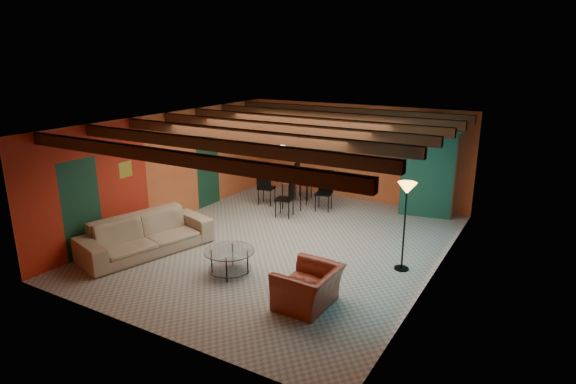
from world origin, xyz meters
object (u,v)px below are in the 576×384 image
Objects in this scene: potted_plant at (435,121)px; vase at (295,165)px; dining_table at (295,188)px; armoire at (430,173)px; armchair at (308,287)px; sofa at (146,235)px; floor_lamp at (404,227)px; coffee_table at (230,262)px.

vase is (-3.28, -1.29, -1.26)m from potted_plant.
dining_table is 0.95× the size of armoire.
armoire is at bearing 176.86° from armchair.
sofa is 1.24× the size of armoire.
sofa is 5.30m from floor_lamp.
armoire is at bearing 0.00° from potted_plant.
potted_plant is (0.48, 5.79, 2.10)m from armchair.
sofa is at bearing -178.69° from coffee_table.
floor_lamp is at bearing -32.20° from dining_table.
armchair is 6.18m from potted_plant.
sofa is at bearing -105.75° from dining_table.
potted_plant is 2.55× the size of vase.
potted_plant reaches higher than sofa.
armchair is at bearing -9.30° from coffee_table.
vase is at bearing -168.84° from armoire.
sofa is 1.53× the size of floor_lamp.
sofa is at bearing -105.75° from vase.
armchair is 5.37m from vase.
armoire is 1.34m from potted_plant.
potted_plant is at bearing -23.13° from sofa.
coffee_table is 1.97× the size of potted_plant.
armchair is 0.47× the size of armoire.
vase is (0.00, 0.00, 0.64)m from dining_table.
floor_lamp is 4.42m from vase.
potted_plant is 3.74m from vase.
armoire reaches higher than coffee_table.
armchair is at bearing -105.03° from armoire.
coffee_table is at bearing -123.31° from armoire.
armoire is (4.48, 5.54, 0.70)m from sofa.
coffee_table is 5.02× the size of vase.
floor_lamp reaches higher than vase.
armoire is 4.43× the size of potted_plant.
vase is (-3.73, 2.35, 0.29)m from floor_lamp.
sofa is at bearing -128.96° from potted_plant.
floor_lamp is at bearing -93.24° from armoire.
potted_plant reaches higher than dining_table.
armchair is at bearing -94.73° from potted_plant.
armchair is 0.59× the size of floor_lamp.
armoire is 11.32× the size of vase.
armoire is 1.24× the size of floor_lamp.
floor_lamp is at bearing -32.20° from vase.
floor_lamp is at bearing 158.26° from armchair.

